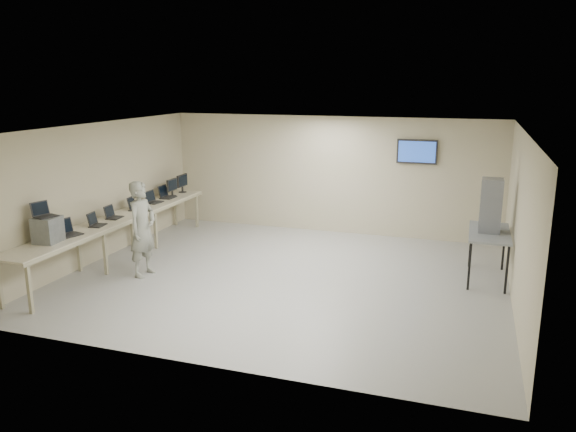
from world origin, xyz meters
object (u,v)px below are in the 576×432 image
(workbench, at_px, (119,221))
(equipment_box, at_px, (48,230))
(soldier, at_px, (142,229))
(side_table, at_px, (489,235))

(workbench, distance_m, equipment_box, 1.96)
(workbench, xyz_separation_m, equipment_box, (-0.06, -1.94, 0.30))
(workbench, bearing_deg, soldier, -34.44)
(workbench, relative_size, equipment_box, 13.46)
(side_table, bearing_deg, equipment_box, -157.25)
(soldier, relative_size, side_table, 1.18)
(workbench, height_order, soldier, soldier)
(workbench, relative_size, side_table, 3.90)
(workbench, relative_size, soldier, 3.31)
(soldier, bearing_deg, equipment_box, 143.81)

